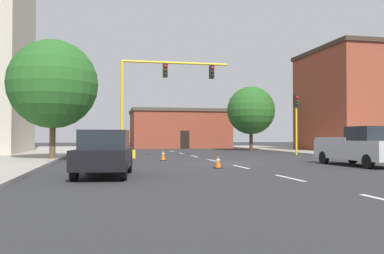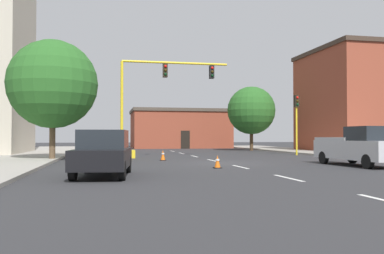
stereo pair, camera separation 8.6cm
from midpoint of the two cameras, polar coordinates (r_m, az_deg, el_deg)
ground_plane at (r=23.33m, az=4.48°, el=-4.99°), size 160.00×160.00×0.00m
sidewalk_left at (r=31.00m, az=-22.69°, el=-3.85°), size 6.00×56.00×0.14m
sidewalk_right at (r=35.76m, az=20.29°, el=-3.51°), size 6.00×56.00×0.14m
lane_stripe_seg_1 at (r=15.36m, az=13.30°, el=-6.86°), size 0.16×2.40×0.01m
lane_stripe_seg_2 at (r=20.47m, az=6.80°, el=-5.49°), size 0.16×2.40×0.01m
lane_stripe_seg_3 at (r=25.74m, az=2.94°, el=-4.63°), size 0.16×2.40×0.01m
lane_stripe_seg_4 at (r=31.09m, az=0.41°, el=-4.06°), size 0.16×2.40×0.01m
lane_stripe_seg_5 at (r=36.48m, az=-1.38°, el=-3.65°), size 0.16×2.40×0.01m
lane_stripe_seg_6 at (r=41.90m, az=-2.70°, el=-3.35°), size 0.16×2.40×0.01m
building_brick_center at (r=54.61m, az=-1.75°, el=-0.25°), size 12.59×9.32×4.98m
building_row_right at (r=44.39m, az=23.61°, el=3.32°), size 12.06×10.50×9.97m
traffic_signal_gantry at (r=29.03m, az=-7.53°, el=0.10°), size 8.47×1.20×6.83m
traffic_light_pole_right at (r=34.10m, az=14.32°, el=2.15°), size 0.32×0.47×4.80m
tree_left_near at (r=26.87m, az=-18.60°, el=5.62°), size 5.45×5.45×7.44m
tree_right_far at (r=43.92m, az=8.26°, el=2.28°), size 5.04×5.04×6.76m
pickup_truck_silver at (r=22.60m, az=22.32°, el=-2.54°), size 2.24×5.48×1.99m
sedan_black_near_left at (r=15.88m, az=-11.97°, el=-3.49°), size 2.34×4.68×1.74m
traffic_cone_roadside_a at (r=25.72m, az=-3.94°, el=-3.92°), size 0.36×0.36×0.66m
traffic_cone_roadside_b at (r=19.52m, az=3.66°, el=-4.82°), size 0.36×0.36×0.62m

